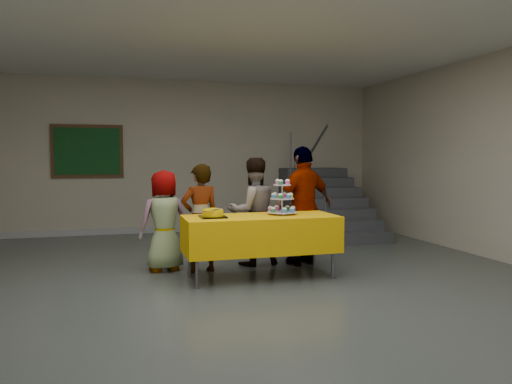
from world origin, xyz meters
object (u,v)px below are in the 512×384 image
Objects in this scene: bear_cake at (213,213)px; schoolchild_d at (304,206)px; staircase at (323,208)px; noticeboard at (88,151)px; bake_table at (260,233)px; schoolchild_c at (253,212)px; schoolchild_a at (164,220)px; schoolchild_b at (200,218)px; cupcake_stand at (282,201)px.

schoolchild_d is (1.39, 0.57, -0.01)m from bear_cake.
noticeboard is at bearing 169.38° from staircase.
bear_cake reaches higher than bake_table.
noticeboard is (-2.30, 3.35, 0.86)m from schoolchild_c.
schoolchild_b reaches higher than schoolchild_a.
schoolchild_a is (-1.40, 0.66, -0.28)m from cupcake_stand.
noticeboard is at bearing 121.79° from cupcake_stand.
cupcake_stand is 0.32× the size of schoolchild_b.
cupcake_stand is 0.34× the size of noticeboard.
schoolchild_d is at bearing 45.27° from cupcake_stand.
schoolchild_c is 1.14× the size of noticeboard.
schoolchild_b is at bearing 97.05° from bear_cake.
bear_cake is 0.27× the size of schoolchild_a.
staircase is at bearing 48.71° from bear_cake.
staircase is 4.67m from noticeboard.
staircase is at bearing -10.62° from noticeboard.
bake_table is at bearing 129.68° from schoolchild_b.
bear_cake is 0.22× the size of schoolchild_d.
schoolchild_d is (0.68, -0.18, 0.08)m from schoolchild_c.
schoolchild_c is at bearing -55.51° from noticeboard.
staircase is (1.97, 3.18, -0.45)m from cupcake_stand.
schoolchild_b is at bearing 10.46° from schoolchild_c.
schoolchild_a is at bearing 146.19° from bake_table.
staircase is (1.48, 2.69, -0.33)m from schoolchild_d.
schoolchild_b is at bearing 140.28° from schoolchild_a.
noticeboard reaches higher than staircase.
schoolchild_a is at bearing -37.85° from schoolchild_b.
schoolchild_c is at bearing -130.62° from staircase.
noticeboard is (-1.59, 4.10, 0.77)m from bear_cake.
schoolchild_b is (-0.07, 0.53, -0.13)m from bear_cake.
cupcake_stand is at bearing 140.95° from schoolchild_a.
schoolchild_c is (-0.19, 0.67, -0.20)m from cupcake_stand.
bake_table is at bearing -124.89° from staircase.
schoolchild_a is 4.21m from staircase.
bake_table is 1.15× the size of schoolchild_d.
schoolchild_a is 0.49m from schoolchild_b.
schoolchild_c is 0.62× the size of staircase.
cupcake_stand is at bearing 26.96° from schoolchild_d.
noticeboard is (-1.53, 3.57, 0.90)m from schoolchild_b.
schoolchild_d is 3.09m from staircase.
bake_table is 0.78× the size of staircase.
bear_cake is at bearing 85.11° from schoolchild_b.
cupcake_stand reaches higher than bear_cake.
staircase is (2.93, 2.73, -0.21)m from schoolchild_b.
bake_table is 1.33m from schoolchild_a.
bake_table is 1.01m from schoolchild_d.
noticeboard is at bearing 118.10° from bake_table.
schoolchild_b is 0.58× the size of staircase.
bear_cake is 0.24× the size of schoolchild_c.
noticeboard reaches higher than schoolchild_a.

